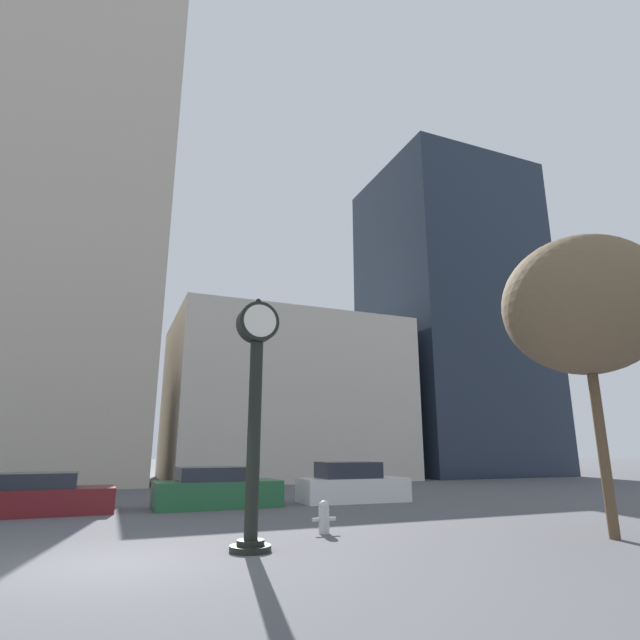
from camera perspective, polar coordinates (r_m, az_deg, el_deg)
The scene contains 10 objects.
ground_plane at distance 10.39m, azimuth -23.95°, elevation -24.24°, with size 200.00×200.00×0.00m, color #515156.
building_tall_tower at distance 37.58m, azimuth -27.88°, elevation 10.56°, with size 13.44×12.00×33.64m.
building_storefront_row at distance 36.12m, azimuth -4.43°, elevation -9.10°, with size 15.46×12.00×10.72m.
building_glass_modern at distance 44.47m, azimuth 14.62°, elevation 0.24°, with size 12.40×12.00×25.89m.
street_clock at distance 10.77m, azimuth -7.43°, elevation -9.03°, with size 0.88×0.83×5.21m.
car_maroon at distance 18.56m, azimuth -29.33°, elevation -17.19°, with size 4.24×2.03×1.24m.
car_green at distance 18.71m, azimuth -11.77°, elevation -18.47°, with size 4.32×1.96×1.35m.
car_white at distance 20.24m, azimuth 3.67°, elevation -18.29°, with size 4.19×1.86×1.48m.
fire_hydrant_near at distance 12.90m, azimuth 0.45°, elevation -21.55°, with size 0.59×0.26×0.75m.
bare_tree at distance 14.16m, azimuth 27.84°, elevation 1.45°, with size 3.87×3.87×7.20m.
Camera 1 is at (-0.04, -10.20, 1.95)m, focal length 28.00 mm.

